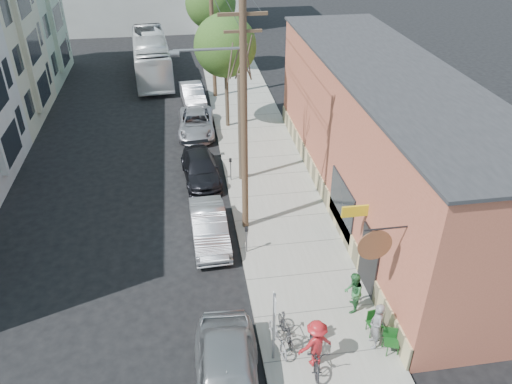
{
  "coord_description": "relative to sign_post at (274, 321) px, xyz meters",
  "views": [
    {
      "loc": [
        0.14,
        -14.55,
        13.3
      ],
      "look_at": [
        3.02,
        4.21,
        1.5
      ],
      "focal_mm": 35.0,
      "sensor_mm": 36.0,
      "label": 1
    }
  ],
  "objects": [
    {
      "name": "patio_chair_b",
      "position": [
        3.85,
        -0.33,
        -1.24
      ],
      "size": [
        0.64,
        0.64,
        0.88
      ],
      "primitive_type": null,
      "rotation": [
        0.0,
        0.0,
        -0.35
      ],
      "color": "#124215",
      "rests_on": "sidewalk"
    },
    {
      "name": "car_1",
      "position": [
        -1.55,
        6.78,
        -1.14
      ],
      "size": [
        1.61,
        4.27,
        1.39
      ],
      "primitive_type": "imported",
      "rotation": [
        0.0,
        0.0,
        0.03
      ],
      "color": "#A2A3A9",
      "rests_on": "ground"
    },
    {
      "name": "tree_leafy_mid",
      "position": [
        0.45,
        18.43,
        3.36
      ],
      "size": [
        3.67,
        3.67,
        6.89
      ],
      "color": "#44392C",
      "rests_on": "sidewalk"
    },
    {
      "name": "bus",
      "position": [
        -4.47,
        29.49,
        -0.28
      ],
      "size": [
        3.4,
        11.3,
        3.1
      ],
      "primitive_type": "imported",
      "rotation": [
        0.0,
        0.0,
        0.07
      ],
      "color": "white",
      "rests_on": "ground"
    },
    {
      "name": "ground",
      "position": [
        -2.35,
        3.82,
        -1.83
      ],
      "size": [
        120.0,
        120.0,
        0.0
      ],
      "primitive_type": "plane",
      "color": "black"
    },
    {
      "name": "utility_pole_near",
      "position": [
        0.04,
        7.42,
        3.58
      ],
      "size": [
        3.57,
        0.28,
        10.0
      ],
      "color": "#503A28",
      "rests_on": "sidewalk"
    },
    {
      "name": "car_4",
      "position": [
        -1.55,
        22.83,
        -1.15
      ],
      "size": [
        1.85,
        4.27,
        1.37
      ],
      "primitive_type": "imported",
      "rotation": [
        0.0,
        0.0,
        0.1
      ],
      "color": "#A4A5AC",
      "rests_on": "ground"
    },
    {
      "name": "car_0",
      "position": [
        -1.6,
        -1.21,
        -0.97
      ],
      "size": [
        2.36,
        5.18,
        1.72
      ],
      "primitive_type": "imported",
      "rotation": [
        0.0,
        0.0,
        -0.06
      ],
      "color": "gray",
      "rests_on": "ground"
    },
    {
      "name": "patron_green",
      "position": [
        3.18,
        1.68,
        -0.87
      ],
      "size": [
        0.87,
        0.97,
        1.63
      ],
      "primitive_type": "imported",
      "rotation": [
        0.0,
        0.0,
        -1.96
      ],
      "color": "#296835",
      "rests_on": "sidewalk"
    },
    {
      "name": "parking_meter_near",
      "position": [
        -0.1,
        5.57,
        -0.85
      ],
      "size": [
        0.14,
        0.14,
        1.24
      ],
      "color": "slate",
      "rests_on": "sidewalk"
    },
    {
      "name": "cyclist_bike",
      "position": [
        1.27,
        -0.4,
        -1.17
      ],
      "size": [
        0.94,
        2.04,
        1.03
      ],
      "primitive_type": "imported",
      "rotation": [
        0.0,
        0.0,
        -0.13
      ],
      "color": "black",
      "rests_on": "sidewalk"
    },
    {
      "name": "tree_bare",
      "position": [
        0.45,
        11.65,
        1.12
      ],
      "size": [
        0.24,
        0.24,
        5.6
      ],
      "color": "#44392C",
      "rests_on": "sidewalk"
    },
    {
      "name": "car_2",
      "position": [
        -1.62,
        12.14,
        -1.19
      ],
      "size": [
        2.15,
        4.53,
        1.28
      ],
      "primitive_type": "imported",
      "rotation": [
        0.0,
        0.0,
        0.08
      ],
      "color": "black",
      "rests_on": "ground"
    },
    {
      "name": "patron_grey",
      "position": [
        3.4,
        0.02,
        -0.8
      ],
      "size": [
        0.48,
        0.68,
        1.77
      ],
      "primitive_type": "imported",
      "rotation": [
        0.0,
        0.0,
        -1.66
      ],
      "color": "slate",
      "rests_on": "sidewalk"
    },
    {
      "name": "utility_pole_far",
      "position": [
        0.1,
        23.74,
        3.51
      ],
      "size": [
        1.8,
        0.28,
        10.0
      ],
      "color": "#503A28",
      "rests_on": "sidewalk"
    },
    {
      "name": "sidewalk",
      "position": [
        1.9,
        14.82,
        -1.76
      ],
      "size": [
        4.5,
        58.0,
        0.15
      ],
      "primitive_type": "cube",
      "color": "gray",
      "rests_on": "ground"
    },
    {
      "name": "cyclist",
      "position": [
        1.27,
        -0.4,
        -0.79
      ],
      "size": [
        1.26,
        0.89,
        1.78
      ],
      "primitive_type": "imported",
      "rotation": [
        0.0,
        0.0,
        3.36
      ],
      "color": "maroon",
      "rests_on": "sidewalk"
    },
    {
      "name": "tree_leafy_far",
      "position": [
        0.45,
        29.53,
        3.58
      ],
      "size": [
        3.91,
        3.91,
        7.23
      ],
      "color": "#44392C",
      "rests_on": "sidewalk"
    },
    {
      "name": "patio_chair_a",
      "position": [
        3.58,
        0.5,
        -1.24
      ],
      "size": [
        0.56,
        0.56,
        0.88
      ],
      "primitive_type": null,
      "rotation": [
        0.0,
        0.0,
        0.12
      ],
      "color": "#124215",
      "rests_on": "sidewalk"
    },
    {
      "name": "parked_bike_b",
      "position": [
        0.24,
        0.45,
        -1.25
      ],
      "size": [
        0.83,
        1.71,
        0.86
      ],
      "primitive_type": "imported",
      "rotation": [
        0.0,
        0.0,
        0.17
      ],
      "color": "gray",
      "rests_on": "sidewalk"
    },
    {
      "name": "car_3",
      "position": [
        -1.55,
        17.92,
        -1.18
      ],
      "size": [
        2.36,
        4.76,
        1.3
      ],
      "primitive_type": "imported",
      "rotation": [
        0.0,
        0.0,
        -0.04
      ],
      "color": "#9F9FA6",
      "rests_on": "ground"
    },
    {
      "name": "sign_post",
      "position": [
        0.0,
        0.0,
        0.0
      ],
      "size": [
        0.07,
        0.45,
        2.8
      ],
      "color": "slate",
      "rests_on": "sidewalk"
    },
    {
      "name": "cafe_building",
      "position": [
        6.64,
        8.82,
        1.47
      ],
      "size": [
        6.6,
        20.2,
        6.61
      ],
      "color": "#A8553E",
      "rests_on": "ground"
    },
    {
      "name": "parked_bike_a",
      "position": [
        0.55,
        0.74,
        -1.22
      ],
      "size": [
        0.61,
        1.59,
        0.93
      ],
      "primitive_type": "imported",
      "rotation": [
        0.0,
        0.0,
        0.11
      ],
      "color": "black",
      "rests_on": "sidewalk"
    },
    {
      "name": "parking_meter_far",
      "position": [
        -0.1,
        11.58,
        -0.85
      ],
      "size": [
        0.14,
        0.14,
        1.24
      ],
      "color": "slate",
      "rests_on": "sidewalk"
    }
  ]
}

